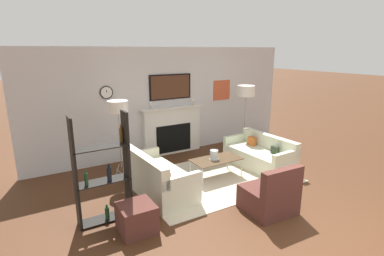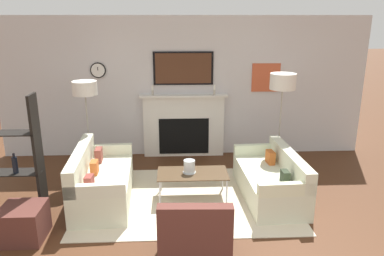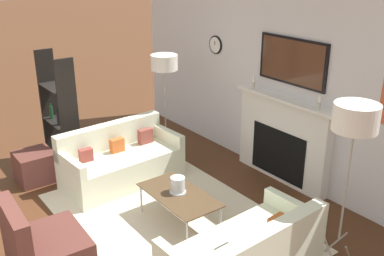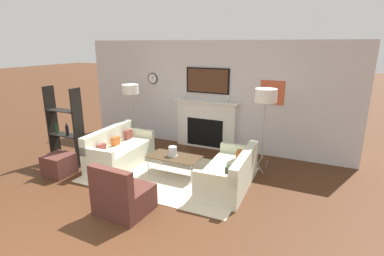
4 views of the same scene
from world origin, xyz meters
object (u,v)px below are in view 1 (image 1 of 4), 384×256
at_px(couch_right, 260,156).
at_px(hurricane_candle, 214,155).
at_px(armchair, 270,196).
at_px(couch_left, 157,178).
at_px(coffee_table, 216,160).
at_px(shelf_unit, 103,173).
at_px(floor_lamp_left, 118,108).
at_px(floor_lamp_right, 246,92).
at_px(ottoman, 137,218).

distance_m(couch_right, hurricane_candle, 1.27).
bearing_deg(armchair, couch_right, 51.48).
height_order(couch_left, coffee_table, couch_left).
bearing_deg(shelf_unit, couch_right, 6.69).
relative_size(couch_right, hurricane_candle, 8.39).
distance_m(hurricane_candle, floor_lamp_left, 2.19).
bearing_deg(floor_lamp_left, hurricane_candle, -29.16).
bearing_deg(shelf_unit, floor_lamp_left, 63.14).
relative_size(couch_right, coffee_table, 1.58).
relative_size(coffee_table, floor_lamp_right, 0.60).
bearing_deg(floor_lamp_right, armchair, -122.15).
xyz_separation_m(armchair, hurricane_candle, (0.00, 1.64, 0.21)).
bearing_deg(hurricane_candle, armchair, -90.17).
relative_size(hurricane_candle, floor_lamp_right, 0.11).
height_order(coffee_table, shelf_unit, shelf_unit).
bearing_deg(couch_right, ottoman, -163.80).
relative_size(couch_left, couch_right, 1.01).
bearing_deg(ottoman, coffee_table, 25.26).
distance_m(couch_right, armchair, 2.02).
distance_m(floor_lamp_right, shelf_unit, 4.36).
bearing_deg(shelf_unit, couch_left, 21.42).
height_order(armchair, hurricane_candle, armchair).
bearing_deg(couch_left, floor_lamp_left, 109.77).
relative_size(couch_left, floor_lamp_right, 0.96).
height_order(couch_left, shelf_unit, shelf_unit).
xyz_separation_m(floor_lamp_left, shelf_unit, (-0.73, -1.43, -0.71)).
height_order(couch_left, hurricane_candle, couch_left).
bearing_deg(floor_lamp_left, couch_right, -18.79).
bearing_deg(couch_right, coffee_table, 178.09).
distance_m(shelf_unit, ottoman, 0.86).
height_order(couch_left, ottoman, couch_left).
bearing_deg(hurricane_candle, floor_lamp_right, 30.26).
height_order(armchair, ottoman, armchair).
bearing_deg(ottoman, couch_left, 51.50).
xyz_separation_m(couch_right, floor_lamp_right, (0.37, 1.00, 1.34)).
relative_size(armchair, ottoman, 1.67).
relative_size(floor_lamp_left, floor_lamp_right, 0.94).
distance_m(coffee_table, hurricane_candle, 0.12).
height_order(floor_lamp_left, ottoman, floor_lamp_left).
distance_m(coffee_table, floor_lamp_left, 2.29).
xyz_separation_m(couch_left, floor_lamp_left, (-0.36, 1.01, 1.22)).
relative_size(armchair, shelf_unit, 0.49).
bearing_deg(floor_lamp_left, ottoman, -101.74).
distance_m(hurricane_candle, ottoman, 2.36).
distance_m(coffee_table, shelf_unit, 2.55).
bearing_deg(couch_left, couch_right, 0.09).
bearing_deg(ottoman, hurricane_candle, 26.16).
height_order(couch_right, armchair, armchair).
relative_size(couch_left, ottoman, 3.32).
height_order(couch_left, floor_lamp_left, floor_lamp_left).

